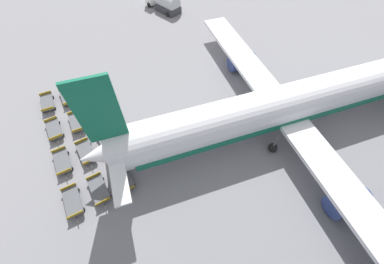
% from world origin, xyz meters
% --- Properties ---
extents(ground_plane, '(500.00, 500.00, 0.00)m').
position_xyz_m(ground_plane, '(0.00, 0.00, 0.00)').
color(ground_plane, gray).
extents(airplane, '(40.83, 45.84, 12.10)m').
position_xyz_m(airplane, '(13.38, 1.82, 3.35)').
color(airplane, white).
rests_on(airplane, ground_plane).
extents(fuel_tanker_primary, '(7.67, 5.77, 3.31)m').
position_xyz_m(fuel_tanker_primary, '(-18.13, -4.38, 1.39)').
color(fuel_tanker_primary, white).
rests_on(fuel_tanker_primary, ground_plane).
extents(baggage_dolly_row_near_col_a, '(3.88, 1.83, 0.92)m').
position_xyz_m(baggage_dolly_row_near_col_a, '(0.93, -25.05, 0.47)').
color(baggage_dolly_row_near_col_a, '#515459').
rests_on(baggage_dolly_row_near_col_a, ground_plane).
extents(baggage_dolly_row_near_col_b, '(3.89, 2.03, 0.92)m').
position_xyz_m(baggage_dolly_row_near_col_b, '(5.76, -24.25, 0.47)').
color(baggage_dolly_row_near_col_b, '#515459').
rests_on(baggage_dolly_row_near_col_b, ground_plane).
extents(baggage_dolly_row_near_col_c, '(3.89, 1.95, 0.92)m').
position_xyz_m(baggage_dolly_row_near_col_c, '(10.56, -23.45, 0.47)').
color(baggage_dolly_row_near_col_c, '#515459').
rests_on(baggage_dolly_row_near_col_c, ground_plane).
extents(baggage_dolly_row_near_col_d, '(3.89, 1.93, 0.92)m').
position_xyz_m(baggage_dolly_row_near_col_d, '(15.38, -22.62, 0.47)').
color(baggage_dolly_row_near_col_d, '#515459').
rests_on(baggage_dolly_row_near_col_d, ground_plane).
extents(baggage_dolly_row_mid_a_col_a, '(3.89, 1.98, 0.92)m').
position_xyz_m(baggage_dolly_row_mid_a_col_a, '(0.69, -22.64, 0.47)').
color(baggage_dolly_row_mid_a_col_a, '#515459').
rests_on(baggage_dolly_row_mid_a_col_a, ground_plane).
extents(baggage_dolly_row_mid_a_col_b, '(3.89, 1.87, 0.92)m').
position_xyz_m(baggage_dolly_row_mid_a_col_b, '(5.50, -21.73, 0.47)').
color(baggage_dolly_row_mid_a_col_b, '#515459').
rests_on(baggage_dolly_row_mid_a_col_b, ground_plane).
extents(baggage_dolly_row_mid_a_col_c, '(3.89, 2.11, 0.92)m').
position_xyz_m(baggage_dolly_row_mid_a_col_c, '(10.18, -20.99, 0.47)').
color(baggage_dolly_row_mid_a_col_c, '#515459').
rests_on(baggage_dolly_row_mid_a_col_c, ground_plane).
extents(baggage_dolly_row_mid_a_col_d, '(3.89, 2.04, 0.92)m').
position_xyz_m(baggage_dolly_row_mid_a_col_d, '(14.99, -20.16, 0.47)').
color(baggage_dolly_row_mid_a_col_d, '#515459').
rests_on(baggage_dolly_row_mid_a_col_d, ground_plane).
extents(baggage_dolly_row_mid_b_col_a, '(3.89, 2.10, 0.92)m').
position_xyz_m(baggage_dolly_row_mid_b_col_a, '(0.21, -20.13, 0.47)').
color(baggage_dolly_row_mid_b_col_a, '#515459').
rests_on(baggage_dolly_row_mid_b_col_a, ground_plane).
extents(baggage_dolly_row_mid_b_col_b, '(3.89, 1.94, 0.92)m').
position_xyz_m(baggage_dolly_row_mid_b_col_b, '(4.93, -19.27, 0.47)').
color(baggage_dolly_row_mid_b_col_b, '#515459').
rests_on(baggage_dolly_row_mid_b_col_b, ground_plane).
extents(baggage_dolly_row_mid_b_col_c, '(3.89, 2.11, 0.92)m').
position_xyz_m(baggage_dolly_row_mid_b_col_c, '(9.71, -18.65, 0.47)').
color(baggage_dolly_row_mid_b_col_c, '#515459').
rests_on(baggage_dolly_row_mid_b_col_c, ground_plane).
extents(baggage_dolly_row_mid_b_col_d, '(3.89, 1.88, 0.92)m').
position_xyz_m(baggage_dolly_row_mid_b_col_d, '(14.54, -17.68, 0.47)').
color(baggage_dolly_row_mid_b_col_d, '#515459').
rests_on(baggage_dolly_row_mid_b_col_d, ground_plane).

